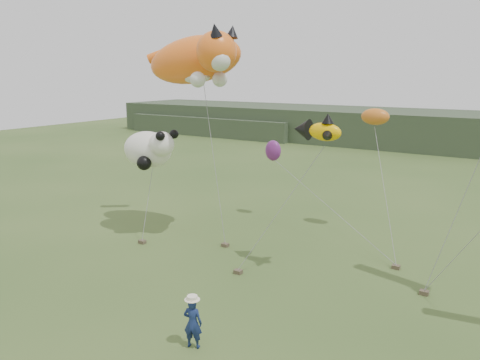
# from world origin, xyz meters

# --- Properties ---
(ground) EXTENTS (120.00, 120.00, 0.00)m
(ground) POSITION_xyz_m (0.00, 0.00, 0.00)
(ground) COLOR #385123
(ground) RESTS_ON ground
(headland) EXTENTS (90.00, 13.00, 4.00)m
(headland) POSITION_xyz_m (-3.11, 44.69, 1.92)
(headland) COLOR #2D3D28
(headland) RESTS_ON ground
(festival_attendant) EXTENTS (0.68, 0.55, 1.62)m
(festival_attendant) POSITION_xyz_m (0.02, -1.81, 0.81)
(festival_attendant) COLOR navy
(festival_attendant) RESTS_ON ground
(sandbag_anchors) EXTENTS (13.35, 4.37, 0.17)m
(sandbag_anchors) POSITION_xyz_m (-0.91, 5.32, 0.08)
(sandbag_anchors) COLOR brown
(sandbag_anchors) RESTS_ON ground
(cat_kite) EXTENTS (6.67, 3.63, 3.06)m
(cat_kite) POSITION_xyz_m (-6.16, 6.79, 8.95)
(cat_kite) COLOR orange
(cat_kite) RESTS_ON ground
(fish_kite) EXTENTS (2.17, 1.49, 1.15)m
(fish_kite) POSITION_xyz_m (0.76, 5.34, 6.05)
(fish_kite) COLOR #FFBB00
(fish_kite) RESTS_ON ground
(panda_kite) EXTENTS (3.30, 2.13, 2.05)m
(panda_kite) POSITION_xyz_m (-8.39, 5.43, 4.50)
(panda_kite) COLOR white
(panda_kite) RESTS_ON ground
(misc_kites) EXTENTS (6.82, 1.26, 3.19)m
(misc_kites) POSITION_xyz_m (-1.22, 11.74, 5.21)
(misc_kites) COLOR orange
(misc_kites) RESTS_ON ground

